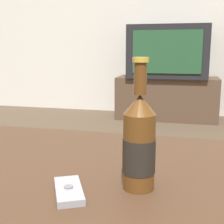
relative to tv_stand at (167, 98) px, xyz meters
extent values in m
cube|color=#422B1C|center=(-0.08, -2.74, 0.21)|extent=(1.16, 0.83, 0.04)
cube|color=#4C3828|center=(0.00, 0.00, 0.00)|extent=(1.05, 0.43, 0.45)
cube|color=black|center=(0.00, 0.00, 0.49)|extent=(0.81, 0.50, 0.53)
cube|color=#234C2D|center=(0.00, -0.26, 0.49)|extent=(0.66, 0.01, 0.41)
cylinder|color=#563314|center=(0.12, -2.74, 0.31)|extent=(0.07, 0.07, 0.16)
cylinder|color=black|center=(0.12, -2.74, 0.30)|extent=(0.07, 0.07, 0.07)
cone|color=#563314|center=(0.12, -2.74, 0.41)|extent=(0.07, 0.07, 0.04)
cylinder|color=#563314|center=(0.12, -2.74, 0.46)|extent=(0.03, 0.03, 0.06)
cylinder|color=#B79333|center=(0.12, -2.74, 0.50)|extent=(0.03, 0.03, 0.01)
cube|color=gray|center=(-0.01, -2.80, 0.24)|extent=(0.10, 0.13, 0.01)
cylinder|color=slate|center=(-0.01, -2.80, 0.24)|extent=(0.02, 0.02, 0.00)
camera|label=1|loc=(0.21, -3.35, 0.52)|focal=50.00mm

